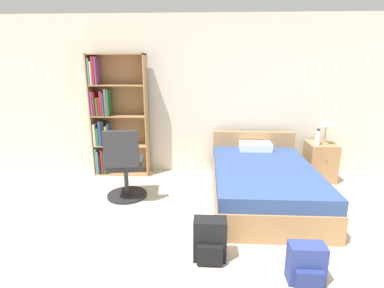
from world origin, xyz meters
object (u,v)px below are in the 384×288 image
at_px(bookshelf, 112,117).
at_px(backpack_blue, 306,265).
at_px(table_lamp, 327,122).
at_px(water_bottle, 318,137).
at_px(office_chair, 125,167).
at_px(nightstand, 320,161).
at_px(bed, 262,182).
at_px(backpack_black, 210,241).

distance_m(bookshelf, backpack_blue, 3.62).
distance_m(table_lamp, backpack_blue, 2.72).
xyz_separation_m(bookshelf, water_bottle, (3.27, -0.23, -0.25)).
bearing_deg(office_chair, table_lamp, 16.01).
xyz_separation_m(nightstand, water_bottle, (-0.12, -0.11, 0.43)).
height_order(nightstand, water_bottle, water_bottle).
height_order(water_bottle, backpack_blue, water_bottle).
distance_m(table_lamp, water_bottle, 0.28).
bearing_deg(bed, office_chair, -177.03).
distance_m(bed, table_lamp, 1.49).
relative_size(bookshelf, water_bottle, 7.79).
bearing_deg(backpack_black, backpack_blue, -18.92).
xyz_separation_m(bed, office_chair, (-1.89, -0.10, 0.21)).
relative_size(water_bottle, backpack_black, 0.61).
xyz_separation_m(office_chair, water_bottle, (2.82, 0.77, 0.26)).
bearing_deg(bed, table_lamp, 34.97).
xyz_separation_m(bookshelf, backpack_blue, (2.43, -2.56, -0.81)).
distance_m(nightstand, backpack_blue, 2.63).
distance_m(bookshelf, office_chair, 1.22).
bearing_deg(nightstand, bookshelf, 177.94).
relative_size(nightstand, water_bottle, 2.40).
distance_m(table_lamp, backpack_black, 2.89).
distance_m(backpack_blue, backpack_black, 0.87).
bearing_deg(office_chair, bookshelf, 114.09).
bearing_deg(backpack_black, bed, 61.88).
relative_size(bed, water_bottle, 8.21).
bearing_deg(bed, bookshelf, 158.71).
bearing_deg(backpack_black, water_bottle, 50.82).
distance_m(bed, backpack_blue, 1.66).
bearing_deg(backpack_blue, table_lamp, 67.67).
height_order(bed, water_bottle, water_bottle).
bearing_deg(backpack_blue, water_bottle, 69.98).
distance_m(water_bottle, backpack_blue, 2.54).
bearing_deg(water_bottle, backpack_blue, -110.02).
bearing_deg(table_lamp, office_chair, -163.99).
height_order(bookshelf, office_chair, bookshelf).
height_order(bed, office_chair, office_chair).
bearing_deg(table_lamp, backpack_blue, -112.33).
height_order(backpack_blue, backpack_black, backpack_black).
relative_size(bed, table_lamp, 4.69).
bearing_deg(bookshelf, office_chair, -65.91).
xyz_separation_m(office_chair, table_lamp, (2.96, 0.85, 0.50)).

